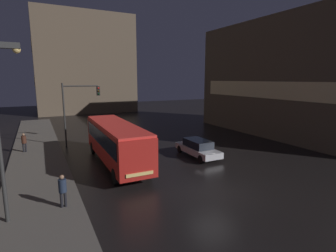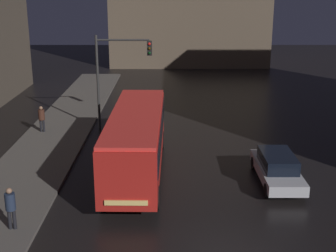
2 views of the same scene
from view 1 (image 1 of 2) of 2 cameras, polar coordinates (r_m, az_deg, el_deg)
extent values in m
plane|color=black|center=(15.86, 9.77, -13.94)|extent=(120.00, 120.00, 0.00)
cube|color=#56514C|center=(22.46, -26.48, -7.39)|extent=(4.00, 48.00, 0.15)
cube|color=#4C4238|center=(34.82, 25.19, 9.33)|extent=(10.00, 21.28, 13.00)
cube|color=beige|center=(31.11, 19.32, 7.50)|extent=(0.24, 18.09, 1.80)
cube|color=brown|center=(56.19, -17.86, 12.57)|extent=(18.00, 12.00, 18.50)
cube|color=#EAC66B|center=(55.36, -26.95, 8.66)|extent=(0.24, 10.20, 1.80)
cube|color=#EAC66B|center=(55.69, -27.50, 15.27)|extent=(0.24, 10.20, 1.80)
cube|color=#AD1E19|center=(20.23, -11.25, -3.37)|extent=(2.57, 10.40, 2.44)
cube|color=black|center=(20.13, -11.29, -2.07)|extent=(2.62, 9.57, 1.10)
cube|color=red|center=(19.97, -11.37, 0.26)|extent=(2.52, 10.19, 0.16)
cube|color=#F4CC72|center=(15.69, -6.17, -10.37)|extent=(1.69, 0.13, 0.20)
cylinder|color=black|center=(17.46, -4.30, -9.75)|extent=(0.27, 1.00, 1.00)
cylinder|color=black|center=(16.83, -11.42, -10.71)|extent=(0.27, 1.00, 1.00)
cylinder|color=black|center=(24.36, -10.92, -4.13)|extent=(0.27, 1.00, 1.00)
cylinder|color=black|center=(23.91, -16.04, -4.62)|extent=(0.27, 1.00, 1.00)
cube|color=#B7B7BC|center=(22.32, 6.49, -5.20)|extent=(1.73, 4.74, 0.50)
cube|color=black|center=(22.17, 6.52, -3.79)|extent=(1.47, 2.61, 0.63)
cylinder|color=black|center=(21.52, 10.69, -6.54)|extent=(0.20, 0.64, 0.64)
cylinder|color=black|center=(20.63, 7.20, -7.17)|extent=(0.20, 0.64, 0.64)
cylinder|color=black|center=(24.14, 5.86, -4.57)|extent=(0.20, 0.64, 0.64)
cylinder|color=black|center=(23.36, 2.60, -5.03)|extent=(0.20, 0.64, 0.64)
cylinder|color=black|center=(26.21, -28.95, -4.14)|extent=(0.14, 0.14, 0.78)
cylinder|color=black|center=(26.20, -28.56, -4.11)|extent=(0.14, 0.14, 0.78)
cylinder|color=#422319|center=(26.05, -28.89, -2.60)|extent=(0.51, 0.51, 0.65)
sphere|color=#8C664C|center=(25.97, -28.97, -1.67)|extent=(0.22, 0.22, 0.22)
cylinder|color=black|center=(14.48, -22.18, -14.64)|extent=(0.14, 0.14, 0.79)
cylinder|color=black|center=(14.49, -21.44, -14.57)|extent=(0.14, 0.14, 0.79)
cylinder|color=#1E283D|center=(14.21, -22.01, -11.94)|extent=(0.39, 0.39, 0.66)
sphere|color=#8C664C|center=(14.05, -22.13, -10.27)|extent=(0.22, 0.22, 0.22)
cylinder|color=#2D2D2D|center=(26.59, -21.63, 2.12)|extent=(0.16, 0.16, 6.09)
cylinder|color=#2D2D2D|center=(26.58, -18.48, 8.25)|extent=(3.27, 0.12, 0.12)
cube|color=black|center=(26.89, -14.96, 7.38)|extent=(0.30, 0.24, 0.90)
sphere|color=red|center=(26.74, -14.92, 7.97)|extent=(0.18, 0.18, 0.18)
sphere|color=#3B2B07|center=(26.75, -14.89, 7.37)|extent=(0.18, 0.18, 0.18)
sphere|color=black|center=(26.76, -14.87, 6.77)|extent=(0.18, 0.18, 0.18)
cube|color=#383838|center=(13.00, -31.98, 14.68)|extent=(1.10, 0.36, 0.24)
sphere|color=#F4CC72|center=(12.96, -30.11, 14.20)|extent=(0.32, 0.32, 0.32)
camera|label=2|loc=(7.67, 88.18, 20.07)|focal=50.00mm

